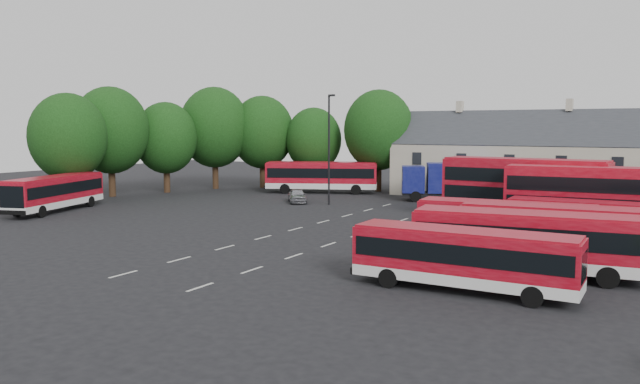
# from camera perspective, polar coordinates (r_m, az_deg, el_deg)

# --- Properties ---
(ground) EXTENTS (140.00, 140.00, 0.00)m
(ground) POSITION_cam_1_polar(r_m,az_deg,el_deg) (43.34, -3.69, -3.78)
(ground) COLOR black
(ground) RESTS_ON ground
(lane_markings) EXTENTS (5.15, 33.80, 0.01)m
(lane_markings) POSITION_cam_1_polar(r_m,az_deg,el_deg) (43.71, 0.50, -3.67)
(lane_markings) COLOR beige
(lane_markings) RESTS_ON ground
(treeline) EXTENTS (29.92, 32.59, 12.01)m
(treeline) POSITION_cam_1_polar(r_m,az_deg,el_deg) (70.65, -8.94, 5.39)
(treeline) COLOR black
(treeline) RESTS_ON ground
(terrace_houses) EXTENTS (35.70, 7.13, 10.06)m
(terrace_houses) POSITION_cam_1_polar(r_m,az_deg,el_deg) (66.24, 21.67, 2.56)
(terrace_houses) COLOR beige
(terrace_houses) RESTS_ON ground
(bus_row_a) EXTENTS (9.97, 2.44, 2.81)m
(bus_row_a) POSITION_cam_1_polar(r_m,az_deg,el_deg) (28.53, 13.01, -5.60)
(bus_row_a) COLOR silver
(bus_row_a) RESTS_ON ground
(bus_row_b) EXTENTS (11.40, 3.94, 3.16)m
(bus_row_b) POSITION_cam_1_polar(r_m,az_deg,el_deg) (32.43, 18.54, -3.99)
(bus_row_b) COLOR silver
(bus_row_b) RESTS_ON ground
(bus_row_c) EXTENTS (11.19, 3.52, 3.11)m
(bus_row_c) POSITION_cam_1_polar(r_m,az_deg,el_deg) (35.94, 21.62, -3.19)
(bus_row_c) COLOR silver
(bus_row_c) RESTS_ON ground
(bus_row_d) EXTENTS (10.40, 3.23, 2.89)m
(bus_row_d) POSITION_cam_1_polar(r_m,az_deg,el_deg) (38.74, 16.62, -2.58)
(bus_row_d) COLOR silver
(bus_row_d) RESTS_ON ground
(bus_row_e) EXTENTS (9.73, 2.41, 2.74)m
(bus_row_e) POSITION_cam_1_polar(r_m,az_deg,el_deg) (42.29, 23.33, -2.24)
(bus_row_e) COLOR silver
(bus_row_e) RESTS_ON ground
(bus_dd_south) EXTENTS (11.49, 3.37, 4.65)m
(bus_dd_south) POSITION_cam_1_polar(r_m,az_deg,el_deg) (46.23, 23.63, -0.34)
(bus_dd_south) COLOR silver
(bus_dd_south) RESTS_ON ground
(bus_dd_north) EXTENTS (12.25, 3.72, 4.95)m
(bus_dd_north) POSITION_cam_1_polar(r_m,az_deg,el_deg) (49.61, 18.13, 0.46)
(bus_dd_north) COLOR silver
(bus_dd_north) RESTS_ON ground
(bus_west) EXTENTS (5.75, 11.16, 3.09)m
(bus_west) POSITION_cam_1_polar(r_m,az_deg,el_deg) (58.67, -23.06, 0.15)
(bus_west) COLOR silver
(bus_west) RESTS_ON ground
(bus_north) EXTENTS (12.28, 7.44, 3.45)m
(bus_north) POSITION_cam_1_polar(r_m,az_deg,el_deg) (69.07, 0.14, 1.62)
(bus_north) COLOR silver
(bus_north) RESTS_ON ground
(box_truck) EXTENTS (8.94, 6.02, 3.76)m
(box_truck) POSITION_cam_1_polar(r_m,az_deg,el_deg) (62.85, 11.57, 1.10)
(box_truck) COLOR black
(box_truck) RESTS_ON ground
(silver_car) EXTENTS (3.74, 4.19, 1.37)m
(silver_car) POSITION_cam_1_polar(r_m,az_deg,el_deg) (60.54, -2.10, -0.32)
(silver_car) COLOR #9EA0A5
(silver_car) RESTS_ON ground
(lamppost) EXTENTS (0.72, 0.32, 10.32)m
(lamppost) POSITION_cam_1_polar(r_m,az_deg,el_deg) (58.47, 0.84, 4.20)
(lamppost) COLOR black
(lamppost) RESTS_ON ground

